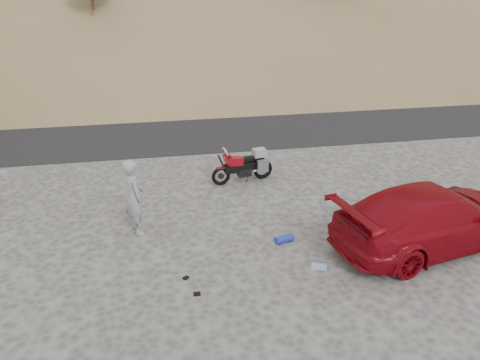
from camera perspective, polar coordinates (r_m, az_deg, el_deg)
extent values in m
plane|color=#454340|center=(11.73, -2.01, -6.65)|extent=(140.00, 140.00, 0.00)
cube|color=black|center=(19.93, -5.82, 6.74)|extent=(120.00, 7.00, 0.05)
torus|color=black|center=(14.16, -2.34, 0.49)|extent=(0.60, 0.22, 0.59)
cylinder|color=black|center=(14.16, -2.34, 0.49)|extent=(0.19, 0.09, 0.18)
torus|color=black|center=(14.64, 2.81, 1.30)|extent=(0.64, 0.25, 0.63)
cylinder|color=black|center=(14.64, 2.81, 1.30)|extent=(0.21, 0.11, 0.20)
cylinder|color=black|center=(14.05, -2.09, 1.77)|extent=(0.34, 0.12, 0.73)
cylinder|color=black|center=(13.96, -1.62, 3.13)|extent=(0.15, 0.55, 0.04)
cube|color=black|center=(14.30, 0.19, 1.61)|extent=(1.10, 0.42, 0.27)
cube|color=black|center=(14.40, 0.52, 1.01)|extent=(0.45, 0.34, 0.25)
cube|color=maroon|center=(14.14, -0.58, 2.33)|extent=(0.51, 0.36, 0.28)
cube|color=maroon|center=(14.02, -1.51, 2.60)|extent=(0.33, 0.35, 0.32)
cube|color=silver|center=(13.92, -1.77, 3.45)|extent=(0.16, 0.28, 0.23)
cube|color=black|center=(14.28, 1.03, 2.64)|extent=(0.52, 0.29, 0.11)
cube|color=black|center=(14.42, 2.28, 2.69)|extent=(0.34, 0.22, 0.09)
cube|color=#A1A2A6|center=(14.31, 2.78, 1.71)|extent=(0.37, 0.18, 0.40)
cube|color=#A1A2A6|center=(14.70, 2.04, 2.38)|extent=(0.37, 0.18, 0.40)
cube|color=gray|center=(14.36, 2.36, 3.36)|extent=(0.43, 0.37, 0.23)
cube|color=maroon|center=(14.06, -2.36, 1.49)|extent=(0.29, 0.16, 0.04)
cylinder|color=black|center=(14.34, 0.93, 0.23)|extent=(0.06, 0.19, 0.33)
cylinder|color=#A1A2A6|center=(14.44, 2.36, 1.24)|extent=(0.42, 0.16, 0.12)
imported|color=gray|center=(12.14, -12.31, -6.10)|extent=(0.67, 0.82, 1.95)
imported|color=maroon|center=(12.25, 22.00, -7.17)|extent=(5.38, 3.11, 1.46)
cylinder|color=#1A2D9F|center=(11.42, 5.42, -7.16)|extent=(0.48, 0.29, 0.18)
cylinder|color=#1A2D9F|center=(11.38, 11.96, -7.66)|extent=(0.10, 0.10, 0.22)
cone|color=red|center=(11.70, 16.57, -7.37)|extent=(0.17, 0.17, 0.17)
cube|color=black|center=(9.82, -5.26, -13.66)|extent=(0.14, 0.10, 0.04)
cube|color=black|center=(10.28, -6.62, -11.76)|extent=(0.15, 0.15, 0.04)
cube|color=#7FA2C4|center=(10.71, 9.60, -10.36)|extent=(0.40, 0.35, 0.01)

